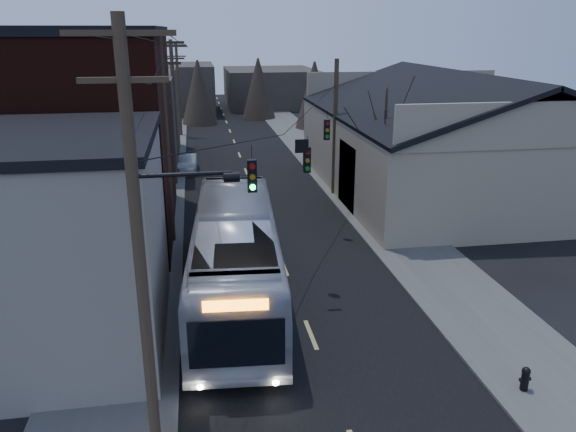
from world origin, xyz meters
name	(u,v)px	position (x,y,z in m)	size (l,w,h in m)	color
road_surface	(249,178)	(0.00, 30.00, 0.01)	(9.00, 110.00, 0.02)	black
sidewalk_left	(156,181)	(-6.50, 30.00, 0.06)	(4.00, 110.00, 0.12)	#474744
sidewalk_right	(337,174)	(6.50, 30.00, 0.06)	(4.00, 110.00, 0.12)	#474744
building_clapboard	(32,247)	(-9.00, 9.00, 3.50)	(8.00, 8.00, 7.00)	gray
building_brick	(65,139)	(-10.00, 20.00, 5.00)	(10.00, 12.00, 10.00)	black
building_left_far	(117,120)	(-9.50, 36.00, 3.50)	(9.00, 14.00, 7.00)	#2F2B26
warehouse	(453,149)	(13.00, 25.00, 2.70)	(16.16, 20.60, 7.73)	gray
building_far_left	(174,89)	(-6.00, 65.00, 3.00)	(10.00, 12.00, 6.00)	#2F2B26
building_far_right	(270,87)	(7.00, 70.00, 2.50)	(12.00, 14.00, 5.00)	#2F2B26
bare_tree	(383,155)	(6.50, 20.00, 3.60)	(0.40, 0.40, 7.20)	black
utility_lines	(204,123)	(-3.11, 24.14, 4.95)	(11.24, 45.28, 10.50)	#382B1E
bus	(236,255)	(-2.33, 11.25, 1.85)	(3.10, 13.27, 3.70)	#B0B3BC
parked_car	(188,163)	(-4.30, 32.91, 0.62)	(1.30, 3.74, 1.23)	#9FA2A7
fire_hydrant	(525,378)	(5.50, 3.75, 0.52)	(0.35, 0.26, 0.75)	black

